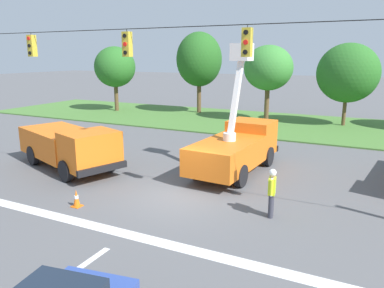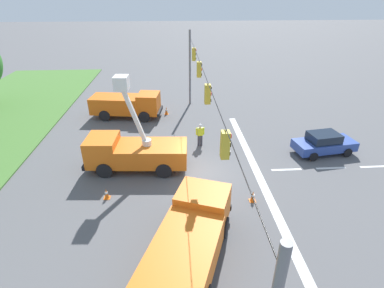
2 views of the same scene
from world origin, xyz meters
name	(u,v)px [view 1 (image 1 of 2)]	position (x,y,z in m)	size (l,w,h in m)	color
ground_plane	(180,197)	(0.00, 0.00, 0.00)	(200.00, 200.00, 0.00)	#565659
grass_verge	(283,125)	(0.00, 18.00, 0.05)	(56.00, 12.00, 0.10)	#477533
lane_markings	(97,256)	(0.00, -5.09, 0.00)	(17.60, 15.25, 0.01)	silver
signal_gantry	(180,83)	(0.01, 0.00, 4.58)	(26.20, 0.33, 7.20)	slate
tree_far_west	(115,67)	(-17.07, 18.22, 4.47)	(4.06, 4.09, 6.49)	brown
tree_west	(199,60)	(-8.96, 20.77, 5.21)	(4.31, 4.68, 7.81)	brown
tree_centre	(268,68)	(-1.66, 18.90, 4.56)	(4.10, 4.01, 6.47)	brown
tree_east	(348,73)	(4.50, 19.57, 4.25)	(4.76, 4.10, 6.57)	brown
utility_truck_bucket_lift	(237,145)	(0.83, 4.31, 1.32)	(2.74, 6.61, 6.15)	orange
utility_truck_support_far	(69,145)	(-6.90, 1.11, 1.19)	(7.09, 4.60, 2.19)	orange
road_worker	(272,190)	(3.77, -0.23, 1.00)	(0.30, 0.64, 1.77)	#383842
traffic_cone_mid_left	(76,198)	(-3.07, -2.58, 0.33)	(0.36, 0.36, 0.67)	orange
traffic_cone_mid_right	(191,152)	(-2.29, 5.58, 0.31)	(0.36, 0.36, 0.64)	orange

